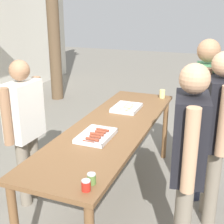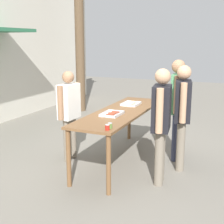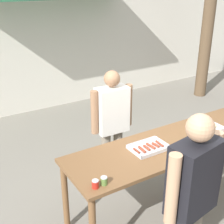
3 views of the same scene
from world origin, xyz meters
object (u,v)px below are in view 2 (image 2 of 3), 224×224
Objects in this scene: food_tray_buns at (131,104)px; person_server_behind_table at (69,108)px; condiment_jar_ketchup at (110,126)px; utility_pole at (79,11)px; food_tray_sausages at (112,114)px; condiment_jar_mustard at (107,127)px; person_customer_with_cup at (177,100)px; person_customer_waiting_in_line at (182,109)px; person_customer_holding_hotdog at (161,117)px; beer_cup at (155,97)px.

food_tray_buns is 0.24× the size of person_server_behind_table.
condiment_jar_ketchup is 0.01× the size of utility_pole.
food_tray_sausages is 0.93m from food_tray_buns.
condiment_jar_mustard is at bearing -170.36° from food_tray_buns.
utility_pole is (3.76, 2.71, 2.07)m from food_tray_sausages.
person_server_behind_table is at bearing -73.71° from person_customer_with_cup.
person_customer_waiting_in_line is at bearing 17.40° from person_customer_with_cup.
condiment_jar_mustard is 0.86m from person_customer_holding_hotdog.
condiment_jar_mustard is 5.88m from utility_pole.
beer_cup reaches higher than food_tray_sausages.
utility_pole is at bearing -146.76° from person_customer_holding_hotdog.
beer_cup is 4.24m from utility_pole.
condiment_jar_mustard reaches higher than food_tray_buns.
condiment_jar_mustard is 0.05× the size of person_server_behind_table.
condiment_jar_ketchup is at bearing -179.91° from beer_cup.
person_customer_with_cup is (0.82, -0.91, 0.17)m from food_tray_sausages.
person_server_behind_table is at bearing 55.36° from condiment_jar_ketchup.
person_customer_waiting_in_line reaches higher than person_server_behind_table.
person_customer_with_cup is at bearing -64.32° from person_server_behind_table.
beer_cup is at bearing 0.12° from condiment_jar_mustard.
utility_pole is (4.52, 3.01, 2.04)m from condiment_jar_ketchup.
person_customer_holding_hotdog is (-0.28, -1.77, 0.08)m from person_server_behind_table.
condiment_jar_ketchup is 0.04× the size of person_customer_with_cup.
person_server_behind_table is 0.93× the size of person_customer_waiting_in_line.
person_server_behind_table is (0.80, 1.16, -0.01)m from condiment_jar_ketchup.
food_tray_sausages is 1.60m from beer_cup.
person_customer_waiting_in_line is (1.20, -0.78, 0.07)m from condiment_jar_ketchup.
food_tray_buns is 1.71m from condiment_jar_ketchup.
utility_pole is (3.72, 1.85, 2.05)m from person_server_behind_table.
condiment_jar_mustard is at bearing -160.48° from food_tray_sausages.
food_tray_buns is 1.24m from person_server_behind_table.
food_tray_sausages is at bearing -55.43° from person_customer_with_cup.
food_tray_buns is at bearing -104.14° from person_customer_with_cup.
person_customer_with_cup is 5.03m from utility_pole.
utility_pole reaches higher than person_customer_holding_hotdog.
food_tray_sausages is at bearing 21.58° from condiment_jar_ketchup.
person_customer_with_cup is at bearing -19.90° from condiment_jar_mustard.
condiment_jar_mustard reaches higher than food_tray_sausages.
person_customer_holding_hotdog is (0.62, -0.60, 0.07)m from condiment_jar_mustard.
person_customer_waiting_in_line is 0.30× the size of utility_pole.
beer_cup is (2.42, 0.01, 0.02)m from condiment_jar_mustard.
food_tray_sausages is 0.94m from person_customer_holding_hotdog.
food_tray_buns is at bearing -0.06° from food_tray_sausages.
food_tray_sausages is 3.64× the size of beer_cup.
person_customer_with_cup is at bearing -129.11° from utility_pole.
person_customer_with_cup reaches higher than food_tray_buns.
person_customer_holding_hotdog is at bearing -49.06° from condiment_jar_ketchup.
beer_cup is at bearing 0.09° from condiment_jar_ketchup.
condiment_jar_ketchup reaches higher than food_tray_sausages.
condiment_jar_ketchup is 1.41m from person_server_behind_table.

